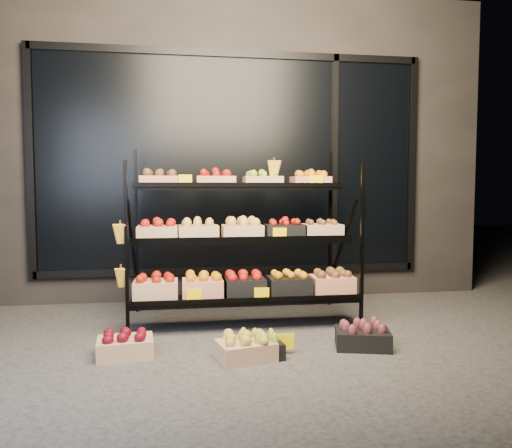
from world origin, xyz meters
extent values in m
plane|color=#514F4C|center=(0.00, 0.00, 0.00)|extent=(24.00, 24.00, 0.00)
cube|color=#2D2826|center=(0.00, 2.60, 1.75)|extent=(6.00, 2.00, 3.50)
cube|color=black|center=(0.00, 1.58, 1.55)|extent=(4.20, 0.04, 2.40)
cube|color=black|center=(0.00, 1.56, 0.34)|extent=(4.30, 0.06, 0.08)
cube|color=black|center=(0.00, 1.56, 2.76)|extent=(4.30, 0.06, 0.08)
cube|color=black|center=(-2.15, 1.56, 1.55)|extent=(0.08, 0.06, 2.50)
cube|color=black|center=(2.15, 1.56, 1.55)|extent=(0.08, 0.06, 2.50)
cube|color=black|center=(1.20, 1.56, 1.55)|extent=(0.06, 0.06, 2.50)
cylinder|color=black|center=(1.55, 1.53, 1.05)|extent=(0.02, 0.02, 0.25)
cube|color=black|center=(-1.02, 0.18, 0.75)|extent=(0.03, 0.03, 1.50)
cube|color=black|center=(1.02, 0.18, 0.75)|extent=(0.03, 0.03, 1.50)
cube|color=black|center=(-1.02, 1.15, 0.83)|extent=(0.03, 0.03, 1.66)
cube|color=black|center=(1.02, 1.15, 0.83)|extent=(0.03, 0.03, 1.66)
cube|color=black|center=(0.00, 0.35, 0.27)|extent=(2.05, 0.42, 0.03)
cube|color=black|center=(0.00, 0.15, 0.30)|extent=(2.05, 0.02, 0.05)
cube|color=black|center=(0.00, 0.65, 0.77)|extent=(2.05, 0.40, 0.03)
cube|color=black|center=(0.00, 0.46, 0.80)|extent=(2.05, 0.02, 0.05)
cube|color=black|center=(0.00, 0.95, 1.27)|extent=(2.05, 0.40, 0.03)
cube|color=black|center=(0.00, 0.76, 1.30)|extent=(2.05, 0.02, 0.05)
cube|color=tan|center=(-0.77, 0.95, 1.33)|extent=(0.38, 0.28, 0.11)
ellipsoid|color=brown|center=(-0.77, 0.95, 1.42)|extent=(0.32, 0.24, 0.07)
cube|color=tan|center=(-0.23, 0.95, 1.33)|extent=(0.38, 0.28, 0.11)
ellipsoid|color=#AF0D0C|center=(-0.23, 0.95, 1.42)|extent=(0.32, 0.24, 0.07)
cube|color=tan|center=(0.25, 0.95, 1.33)|extent=(0.38, 0.28, 0.11)
ellipsoid|color=#97BC2F|center=(0.25, 0.95, 1.42)|extent=(0.32, 0.24, 0.07)
cube|color=tan|center=(0.75, 0.95, 1.33)|extent=(0.38, 0.28, 0.11)
ellipsoid|color=orange|center=(0.75, 0.95, 1.42)|extent=(0.32, 0.24, 0.07)
cube|color=tan|center=(-0.78, 0.65, 0.85)|extent=(0.38, 0.28, 0.14)
ellipsoid|color=#AF0D0C|center=(-0.78, 0.65, 0.95)|extent=(0.32, 0.24, 0.07)
cube|color=tan|center=(-0.42, 0.65, 0.85)|extent=(0.38, 0.28, 0.14)
ellipsoid|color=gold|center=(-0.42, 0.65, 0.95)|extent=(0.32, 0.24, 0.07)
cube|color=tan|center=(0.00, 0.65, 0.85)|extent=(0.38, 0.28, 0.14)
ellipsoid|color=gold|center=(0.00, 0.65, 0.95)|extent=(0.32, 0.24, 0.07)
cube|color=black|center=(0.42, 0.65, 0.85)|extent=(0.38, 0.28, 0.14)
ellipsoid|color=#AF0D0C|center=(0.42, 0.65, 0.95)|extent=(0.32, 0.24, 0.07)
cube|color=tan|center=(0.78, 0.65, 0.85)|extent=(0.38, 0.28, 0.14)
ellipsoid|color=brown|center=(0.78, 0.65, 0.95)|extent=(0.32, 0.24, 0.07)
cube|color=tan|center=(-0.80, 0.35, 0.37)|extent=(0.38, 0.28, 0.18)
ellipsoid|color=#AF0D0C|center=(-0.80, 0.35, 0.49)|extent=(0.32, 0.24, 0.07)
cube|color=tan|center=(-0.38, 0.35, 0.37)|extent=(0.38, 0.28, 0.18)
ellipsoid|color=orange|center=(-0.38, 0.35, 0.49)|extent=(0.32, 0.24, 0.07)
cube|color=black|center=(-0.02, 0.35, 0.37)|extent=(0.38, 0.28, 0.18)
ellipsoid|color=#AF0D0C|center=(-0.02, 0.35, 0.49)|extent=(0.32, 0.24, 0.07)
cube|color=black|center=(0.40, 0.35, 0.37)|extent=(0.38, 0.28, 0.18)
ellipsoid|color=orange|center=(0.40, 0.35, 0.49)|extent=(0.32, 0.24, 0.07)
cube|color=tan|center=(0.80, 0.35, 0.37)|extent=(0.38, 0.28, 0.18)
ellipsoid|color=brown|center=(0.80, 0.35, 0.49)|extent=(0.32, 0.24, 0.07)
ellipsoid|color=yellow|center=(-1.07, 0.20, 0.98)|extent=(0.14, 0.08, 0.22)
ellipsoid|color=yellow|center=(-1.07, 0.20, 0.61)|extent=(0.14, 0.08, 0.22)
ellipsoid|color=yellow|center=(0.35, 0.85, 1.55)|extent=(0.14, 0.08, 0.22)
cube|color=#FFD500|center=(0.34, 0.50, 0.84)|extent=(0.13, 0.01, 0.12)
cube|color=#FFD500|center=(0.77, 0.80, 1.34)|extent=(0.13, 0.01, 0.12)
cube|color=#FFD500|center=(-0.53, 0.80, 1.34)|extent=(0.13, 0.01, 0.12)
cube|color=#FFD500|center=(-0.47, 0.20, 0.34)|extent=(0.13, 0.01, 0.12)
cube|color=#FFD500|center=(0.12, 0.20, 0.34)|extent=(0.13, 0.01, 0.12)
cube|color=#FFD500|center=(-0.21, -0.40, 0.06)|extent=(0.13, 0.01, 0.12)
cube|color=#FFD500|center=(0.21, -0.40, 0.06)|extent=(0.13, 0.01, 0.12)
cube|color=tan|center=(-1.00, -0.27, 0.07)|extent=(0.44, 0.34, 0.14)
ellipsoid|color=maroon|center=(-1.00, -0.27, 0.17)|extent=(0.37, 0.29, 0.07)
cube|color=black|center=(-0.02, -0.44, 0.06)|extent=(0.38, 0.30, 0.12)
ellipsoid|color=#97BC2F|center=(-0.02, -0.44, 0.15)|extent=(0.32, 0.25, 0.07)
cube|color=tan|center=(-0.11, -0.47, 0.07)|extent=(0.46, 0.38, 0.14)
ellipsoid|color=gold|center=(-0.11, -0.47, 0.17)|extent=(0.39, 0.32, 0.07)
cube|color=black|center=(0.85, -0.34, 0.07)|extent=(0.48, 0.40, 0.14)
ellipsoid|color=brown|center=(0.85, -0.34, 0.17)|extent=(0.41, 0.34, 0.07)
camera|label=1|loc=(-0.58, -4.05, 1.26)|focal=35.00mm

